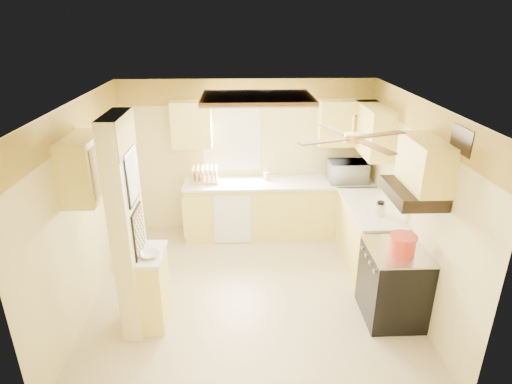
{
  "coord_description": "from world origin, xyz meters",
  "views": [
    {
      "loc": [
        -0.12,
        -4.73,
        3.39
      ],
      "look_at": [
        0.08,
        0.35,
        1.28
      ],
      "focal_mm": 30.0,
      "sensor_mm": 36.0,
      "label": 1
    }
  ],
  "objects_px": {
    "dutch_oven": "(403,244)",
    "kettle": "(380,209)",
    "microwave": "(348,171)",
    "stove": "(393,283)",
    "bowl": "(150,255)"
  },
  "relations": [
    {
      "from": "dutch_oven",
      "to": "kettle",
      "type": "bearing_deg",
      "value": 88.71
    },
    {
      "from": "microwave",
      "to": "dutch_oven",
      "type": "distance_m",
      "value": 2.17
    },
    {
      "from": "stove",
      "to": "microwave",
      "type": "bearing_deg",
      "value": 92.32
    },
    {
      "from": "stove",
      "to": "bowl",
      "type": "xyz_separation_m",
      "value": [
        -2.79,
        -0.08,
        0.5
      ]
    },
    {
      "from": "bowl",
      "to": "kettle",
      "type": "xyz_separation_m",
      "value": [
        2.83,
        0.92,
        0.07
      ]
    },
    {
      "from": "microwave",
      "to": "bowl",
      "type": "distance_m",
      "value": 3.49
    },
    {
      "from": "dutch_oven",
      "to": "bowl",
      "type": "bearing_deg",
      "value": -179.28
    },
    {
      "from": "dutch_oven",
      "to": "kettle",
      "type": "xyz_separation_m",
      "value": [
        0.02,
        0.89,
        0.02
      ]
    },
    {
      "from": "microwave",
      "to": "kettle",
      "type": "relative_size",
      "value": 2.91
    },
    {
      "from": "stove",
      "to": "dutch_oven",
      "type": "height_order",
      "value": "dutch_oven"
    },
    {
      "from": "microwave",
      "to": "bowl",
      "type": "relative_size",
      "value": 2.91
    },
    {
      "from": "stove",
      "to": "microwave",
      "type": "xyz_separation_m",
      "value": [
        -0.09,
        2.12,
        0.64
      ]
    },
    {
      "from": "stove",
      "to": "kettle",
      "type": "relative_size",
      "value": 4.47
    },
    {
      "from": "stove",
      "to": "bowl",
      "type": "relative_size",
      "value": 4.47
    },
    {
      "from": "stove",
      "to": "bowl",
      "type": "height_order",
      "value": "bowl"
    }
  ]
}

